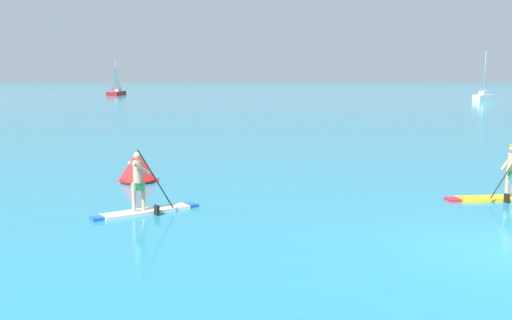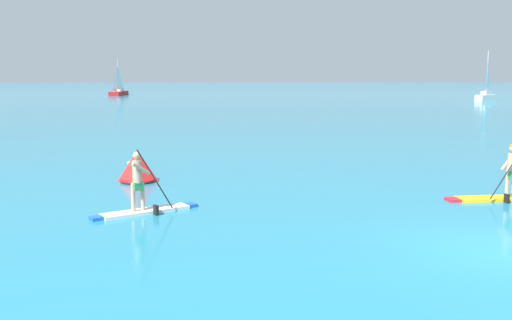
{
  "view_description": "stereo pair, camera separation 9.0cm",
  "coord_description": "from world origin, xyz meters",
  "px_view_note": "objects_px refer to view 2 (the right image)",
  "views": [
    {
      "loc": [
        -5.95,
        -11.95,
        3.83
      ],
      "look_at": [
        -5.16,
        8.47,
        0.76
      ],
      "focal_mm": 40.97,
      "sensor_mm": 36.0,
      "label": 1
    },
    {
      "loc": [
        -5.86,
        -11.96,
        3.83
      ],
      "look_at": [
        -5.16,
        8.47,
        0.76
      ],
      "focal_mm": 40.97,
      "sensor_mm": 36.0,
      "label": 2
    }
  ],
  "objects_px": {
    "race_marker_buoy": "(138,168)",
    "sailboat_left_horizon": "(119,91)",
    "sailboat_right_horizon": "(486,94)",
    "paddleboarder_mid_center": "(505,188)",
    "paddleboarder_near_left": "(143,198)"
  },
  "relations": [
    {
      "from": "paddleboarder_near_left",
      "to": "sailboat_left_horizon",
      "type": "bearing_deg",
      "value": 69.08
    },
    {
      "from": "race_marker_buoy",
      "to": "sailboat_right_horizon",
      "type": "xyz_separation_m",
      "value": [
        37.77,
        58.84,
        0.44
      ]
    },
    {
      "from": "race_marker_buoy",
      "to": "paddleboarder_mid_center",
      "type": "bearing_deg",
      "value": -16.09
    },
    {
      "from": "sailboat_left_horizon",
      "to": "sailboat_right_horizon",
      "type": "xyz_separation_m",
      "value": [
        54.35,
        -21.7,
        0.27
      ]
    },
    {
      "from": "paddleboarder_near_left",
      "to": "sailboat_left_horizon",
      "type": "relative_size",
      "value": 0.43
    },
    {
      "from": "paddleboarder_near_left",
      "to": "sailboat_left_horizon",
      "type": "distance_m",
      "value": 87.06
    },
    {
      "from": "paddleboarder_mid_center",
      "to": "race_marker_buoy",
      "type": "distance_m",
      "value": 12.1
    },
    {
      "from": "paddleboarder_near_left",
      "to": "sailboat_right_horizon",
      "type": "distance_m",
      "value": 73.48
    },
    {
      "from": "sailboat_right_horizon",
      "to": "paddleboarder_near_left",
      "type": "bearing_deg",
      "value": -159.87
    },
    {
      "from": "race_marker_buoy",
      "to": "sailboat_left_horizon",
      "type": "xyz_separation_m",
      "value": [
        -16.58,
        80.54,
        0.17
      ]
    },
    {
      "from": "race_marker_buoy",
      "to": "sailboat_left_horizon",
      "type": "relative_size",
      "value": 0.2
    },
    {
      "from": "paddleboarder_mid_center",
      "to": "race_marker_buoy",
      "type": "relative_size",
      "value": 2.77
    },
    {
      "from": "paddleboarder_mid_center",
      "to": "race_marker_buoy",
      "type": "height_order",
      "value": "paddleboarder_mid_center"
    },
    {
      "from": "race_marker_buoy",
      "to": "sailboat_right_horizon",
      "type": "relative_size",
      "value": 0.19
    },
    {
      "from": "race_marker_buoy",
      "to": "sailboat_right_horizon",
      "type": "height_order",
      "value": "sailboat_right_horizon"
    }
  ]
}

